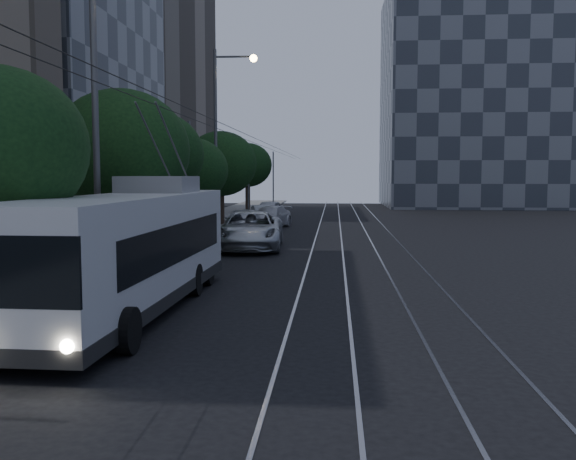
# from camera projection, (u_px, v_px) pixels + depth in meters

# --- Properties ---
(ground) EXTENTS (120.00, 120.00, 0.00)m
(ground) POSITION_uv_depth(u_px,v_px,m) (290.00, 294.00, 19.31)
(ground) COLOR black
(ground) RESTS_ON ground
(sidewalk) EXTENTS (5.00, 90.00, 0.15)m
(sidewalk) POSITION_uv_depth(u_px,v_px,m) (192.00, 231.00, 39.72)
(sidewalk) COLOR slate
(sidewalk) RESTS_ON ground
(tram_rails) EXTENTS (4.52, 90.00, 0.02)m
(tram_rails) POSITION_uv_depth(u_px,v_px,m) (354.00, 233.00, 39.00)
(tram_rails) COLOR gray
(tram_rails) RESTS_ON ground
(overhead_wires) EXTENTS (2.23, 90.00, 6.00)m
(overhead_wires) POSITION_uv_depth(u_px,v_px,m) (232.00, 176.00, 39.24)
(overhead_wires) COLOR black
(overhead_wires) RESTS_ON ground
(building_glass_mid) EXTENTS (14.40, 18.40, 26.80)m
(building_glass_mid) POSITION_uv_depth(u_px,v_px,m) (20.00, 22.00, 41.38)
(building_glass_mid) COLOR #333841
(building_glass_mid) RESTS_ON ground
(building_tan_far) EXTENTS (14.40, 22.40, 34.80)m
(building_tan_far) POSITION_uv_depth(u_px,v_px,m) (122.00, 28.00, 60.90)
(building_tan_far) COLOR gray
(building_tan_far) RESTS_ON ground
(building_distant_right) EXTENTS (22.00, 18.00, 24.00)m
(building_distant_right) POSITION_uv_depth(u_px,v_px,m) (485.00, 99.00, 71.60)
(building_distant_right) COLOR #333841
(building_distant_right) RESTS_ON ground
(trolleybus) EXTENTS (2.79, 11.91, 5.63)m
(trolleybus) POSITION_uv_depth(u_px,v_px,m) (131.00, 250.00, 16.60)
(trolleybus) COLOR silver
(trolleybus) RESTS_ON ground
(pickup_silver) EXTENTS (3.36, 6.64, 1.80)m
(pickup_silver) POSITION_uv_depth(u_px,v_px,m) (250.00, 230.00, 30.76)
(pickup_silver) COLOR #AFB2B7
(pickup_silver) RESTS_ON ground
(car_white_a) EXTENTS (1.94, 4.65, 1.57)m
(car_white_a) POSITION_uv_depth(u_px,v_px,m) (242.00, 221.00, 38.26)
(car_white_a) COLOR silver
(car_white_a) RESTS_ON ground
(car_white_b) EXTENTS (3.11, 5.26, 1.43)m
(car_white_b) POSITION_uv_depth(u_px,v_px,m) (270.00, 217.00, 43.01)
(car_white_b) COLOR #B9B8BD
(car_white_b) RESTS_ON ground
(car_white_c) EXTENTS (2.29, 3.99, 1.24)m
(car_white_c) POSITION_uv_depth(u_px,v_px,m) (262.00, 214.00, 47.96)
(car_white_c) COLOR silver
(car_white_c) RESTS_ON ground
(car_white_d) EXTENTS (2.44, 4.77, 1.56)m
(car_white_d) POSITION_uv_depth(u_px,v_px,m) (269.00, 210.00, 50.01)
(car_white_d) COLOR silver
(car_white_d) RESTS_ON ground
(tree_1) EXTENTS (5.00, 5.00, 6.71)m
(tree_1) POSITION_uv_depth(u_px,v_px,m) (122.00, 151.00, 23.57)
(tree_1) COLOR #31251B
(tree_1) RESTS_ON ground
(tree_2) EXTENTS (4.15, 4.15, 6.33)m
(tree_2) POSITION_uv_depth(u_px,v_px,m) (157.00, 155.00, 28.20)
(tree_2) COLOR #31251B
(tree_2) RESTS_ON ground
(tree_3) EXTENTS (3.94, 3.94, 5.59)m
(tree_3) POSITION_uv_depth(u_px,v_px,m) (193.00, 170.00, 35.35)
(tree_3) COLOR #31251B
(tree_3) RESTS_ON ground
(tree_4) EXTENTS (4.97, 4.97, 6.55)m
(tree_4) POSITION_uv_depth(u_px,v_px,m) (221.00, 164.00, 44.08)
(tree_4) COLOR #31251B
(tree_4) RESTS_ON ground
(tree_5) EXTENTS (4.38, 4.38, 6.38)m
(tree_5) POSITION_uv_depth(u_px,v_px,m) (248.00, 165.00, 57.59)
(tree_5) COLOR #31251B
(tree_5) RESTS_ON ground
(streetlamp_near) EXTENTS (2.49, 0.44, 10.31)m
(streetlamp_near) POSITION_uv_depth(u_px,v_px,m) (108.00, 86.00, 19.00)
(streetlamp_near) COLOR #555557
(streetlamp_near) RESTS_ON ground
(streetlamp_far) EXTENTS (2.62, 0.44, 10.95)m
(streetlamp_far) POSITION_uv_depth(u_px,v_px,m) (223.00, 125.00, 38.25)
(streetlamp_far) COLOR #555557
(streetlamp_far) RESTS_ON ground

